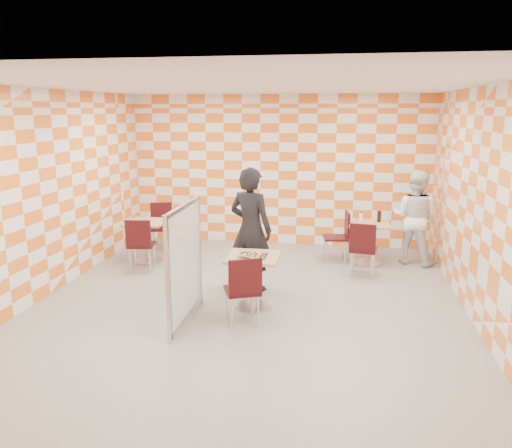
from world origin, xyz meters
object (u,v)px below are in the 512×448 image
Objects in this scene: chair_main_front at (244,286)px; chair_empty_far at (161,222)px; chair_second_front at (363,245)px; chair_empty_near at (140,241)px; empty_table at (147,234)px; partition at (185,263)px; man_white at (415,217)px; sport_bottle at (361,217)px; main_table at (253,273)px; second_table at (368,236)px; soda_bottle at (379,216)px; chair_second_side at (341,233)px; man_dark at (251,229)px.

chair_main_front is 3.99m from chair_empty_far.
chair_empty_near is (-3.68, -0.34, 0.00)m from chair_second_front.
empty_table is 2.84m from partition.
man_white reaches higher than sport_bottle.
partition is (-0.78, -0.59, 0.28)m from main_table.
second_table is 3.26× the size of soda_bottle.
main_table is at bearing -116.49° from chair_second_side.
second_table is 0.40m from soda_bottle.
sport_bottle reaches higher than chair_empty_near.
chair_second_front is at bearing -108.71° from soda_bottle.
sport_bottle is 0.87× the size of soda_bottle.
main_table is 0.81× the size of chair_main_front.
man_dark reaches higher than empty_table.
chair_second_front is at bearing 71.02° from man_white.
partition reaches higher than second_table.
second_table is 3.97m from empty_table.
chair_empty_near is at bearing 150.44° from main_table.
chair_second_side is 0.73m from soda_bottle.
chair_empty_near is (-2.14, 1.22, 0.04)m from main_table.
main_table is at bearing -29.56° from chair_empty_near.
chair_empty_far is at bearing 91.36° from empty_table.
chair_main_front reaches higher than empty_table.
main_table is 3.48m from chair_empty_far.
chair_second_side is 0.60× the size of partition.
chair_second_side is (3.45, 0.56, 0.04)m from empty_table.
man_dark is (1.98, -0.49, 0.40)m from chair_empty_near.
chair_second_front is 0.60× the size of partition.
chair_second_side is at bearing -177.13° from sport_bottle.
soda_bottle is (0.17, 0.11, 0.34)m from second_table.
man_dark is at bearing -135.41° from sport_bottle.
main_table is at bearing -122.47° from sport_bottle.
chair_empty_near is 1.41m from chair_empty_far.
man_dark is 9.40× the size of sport_bottle.
chair_second_side is 0.45m from sport_bottle.
soda_bottle is at bearing 10.26° from sport_bottle.
chair_empty_near reaches higher than second_table.
empty_table is 0.61m from chair_empty_near.
sport_bottle reaches higher than second_table.
chair_empty_far is at bearing 175.91° from chair_second_side.
main_table is at bearing 122.14° from man_dark.
partition is (-0.77, 0.06, 0.25)m from chair_main_front.
sport_bottle reaches higher than chair_second_side.
chair_second_side is 4.62× the size of sport_bottle.
chair_main_front is 3.41m from sport_bottle.
man_white is at bearing 8.04° from sport_bottle.
second_table is at bearing -18.71° from sport_bottle.
chair_main_front is 0.81m from partition.
sport_bottle is (3.66, 1.17, 0.29)m from chair_empty_near.
man_dark reaches higher than man_white.
man_dark reaches higher than chair_second_side.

